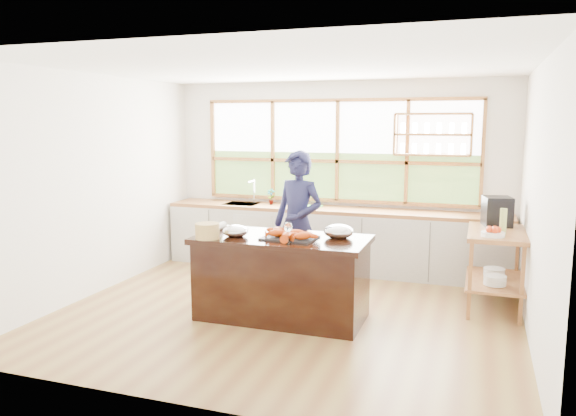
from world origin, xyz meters
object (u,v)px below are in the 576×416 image
at_px(espresso_machine, 497,211).
at_px(cook, 298,224).
at_px(wicker_basket, 207,231).
at_px(island, 282,277).

bearing_deg(espresso_machine, cook, -176.44).
distance_m(cook, wicker_basket, 1.31).
bearing_deg(island, cook, 95.48).
relative_size(cook, wicker_basket, 6.96).
relative_size(island, cook, 1.04).
xyz_separation_m(cook, espresso_machine, (2.27, 0.63, 0.18)).
bearing_deg(wicker_basket, cook, 60.93).
xyz_separation_m(island, espresso_machine, (2.19, 1.44, 0.62)).
height_order(cook, espresso_machine, cook).
bearing_deg(cook, espresso_machine, 30.31).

